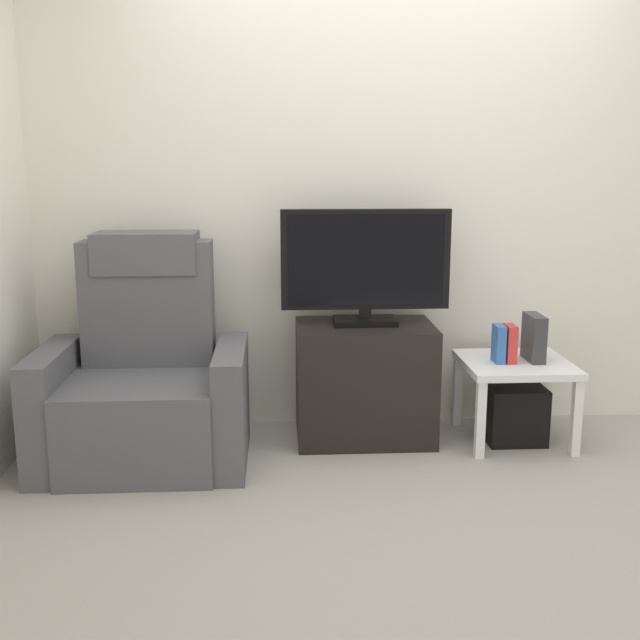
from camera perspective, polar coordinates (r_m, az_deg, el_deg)
ground_plane at (r=3.34m, az=7.07°, el=-13.56°), size 6.40×6.40×0.00m
wall_back at (r=4.14m, az=4.72°, el=10.03°), size 6.40×0.06×2.60m
tv_stand at (r=3.98m, az=3.34°, el=-4.59°), size 0.70×0.48×0.60m
television at (r=3.87m, az=3.41°, el=4.17°), size 0.86×0.20×0.59m
recliner_armchair at (r=3.79m, az=-12.94°, el=-4.61°), size 0.98×0.78×1.08m
side_table at (r=4.05m, az=14.36°, el=-3.85°), size 0.54×0.54×0.42m
subwoofer_box at (r=4.11m, az=14.21°, el=-6.69°), size 0.29×0.29×0.29m
book_leftmost at (r=3.96m, az=13.19°, el=-1.74°), size 0.05×0.11×0.19m
book_middle at (r=3.98m, az=13.97°, el=-1.72°), size 0.05×0.12×0.19m
game_console at (r=4.04m, az=15.67°, el=-1.27°), size 0.07×0.20×0.24m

